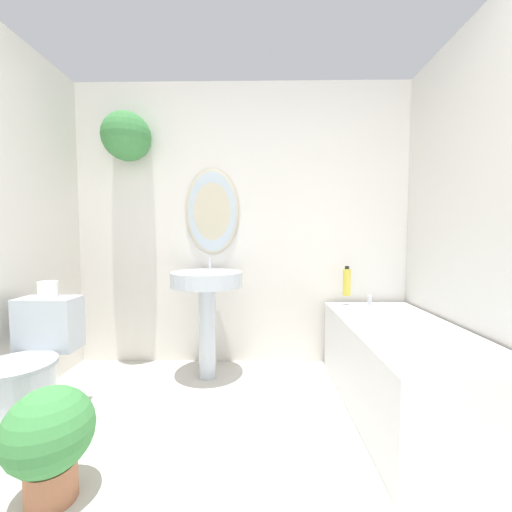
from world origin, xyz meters
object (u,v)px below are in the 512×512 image
Objects in this scene: toilet_paper_roll at (48,289)px; shampoo_bottle at (347,282)px; toilet at (27,377)px; pedestal_sink at (207,293)px; bathtub at (403,367)px; potted_plant at (50,437)px.

shampoo_bottle is at bearing 17.61° from toilet_paper_roll.
toilet is 0.78× the size of pedestal_sink.
toilet_paper_roll is at bearing 90.00° from toilet.
pedestal_sink is at bearing -171.98° from shampoo_bottle.
pedestal_sink is at bearing 160.57° from bathtub.
toilet is at bearing -157.44° from shampoo_bottle.
toilet_paper_roll reaches higher than potted_plant.
toilet_paper_roll is (-2.02, -0.64, 0.04)m from shampoo_bottle.
shampoo_bottle reaches higher than toilet_paper_roll.
shampoo_bottle reaches higher than potted_plant.
potted_plant is (-1.76, -0.70, -0.01)m from bathtub.
toilet is 2.23m from shampoo_bottle.
potted_plant is (0.45, -0.48, -0.03)m from toilet.
pedestal_sink is 1.13m from shampoo_bottle.
toilet_paper_roll is (-0.45, 0.68, 0.50)m from potted_plant.
bathtub is at bearing 5.72° from toilet.
bathtub is 13.18× the size of toilet_paper_roll.
potted_plant is at bearing -158.31° from bathtub.
toilet is 0.51m from toilet_paper_roll.
pedestal_sink is at bearing 37.02° from toilet.
toilet_paper_roll is (-2.21, -0.02, 0.49)m from bathtub.
shampoo_bottle reaches higher than toilet.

